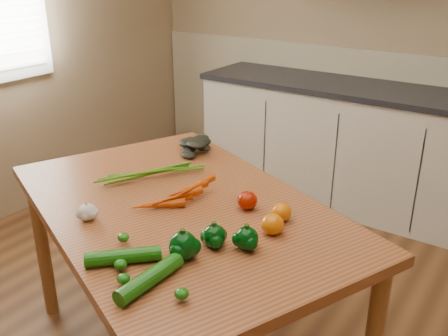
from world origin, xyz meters
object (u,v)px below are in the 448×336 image
leafy_greens (196,143)px  pepper_c (183,246)px  carrot_bunch (169,186)px  tomato_b (281,212)px  tomato_a (247,200)px  zucchini_b (123,257)px  pepper_a (214,236)px  table (179,223)px  zucchini_a (150,278)px  garlic_bulb (87,212)px  pepper_b (247,239)px  tomato_c (272,224)px

leafy_greens → pepper_c: (0.55, -0.79, -0.01)m
carrot_bunch → pepper_c: size_ratio=2.98×
pepper_c → tomato_b: bearing=70.9°
carrot_bunch → tomato_a: 0.34m
zucchini_b → carrot_bunch: bearing=113.6°
pepper_a → zucchini_b: (-0.18, -0.25, -0.02)m
table → zucchini_a: (0.27, -0.47, 0.12)m
table → pepper_a: 0.38m
garlic_bulb → tomato_b: (0.60, 0.40, 0.00)m
table → tomato_b: (0.40, 0.11, 0.12)m
tomato_a → zucchini_a: 0.59m
table → leafy_greens: bearing=143.5°
carrot_bunch → pepper_a: 0.45m
tomato_b → zucchini_a: tomato_b is taller
carrot_bunch → zucchini_b: 0.52m
carrot_bunch → zucchini_b: bearing=-43.0°
zucchini_b → pepper_a: bearing=53.7°
table → leafy_greens: 0.58m
table → pepper_c: (0.26, -0.30, 0.14)m
pepper_b → zucchini_b: 0.41m
table → tomato_c: size_ratio=21.52×
tomato_a → tomato_b: (0.15, -0.01, -0.00)m
leafy_greens → table: bearing=-59.8°
table → zucchini_a: 0.56m
pepper_a → tomato_a: (-0.05, 0.30, -0.00)m
tomato_a → tomato_b: size_ratio=1.05×
pepper_a → tomato_c: size_ratio=0.98×
pepper_a → zucchini_b: 0.31m
zucchini_a → pepper_c: bearing=93.5°
tomato_a → pepper_b: bearing=-58.6°
leafy_greens → pepper_a: leafy_greens is taller
tomato_b → table: bearing=-165.0°
carrot_bunch → zucchini_a: carrot_bunch is taller
pepper_c → table: bearing=131.6°
leafy_greens → zucchini_a: size_ratio=0.86×
leafy_greens → zucchini_a: leafy_greens is taller
garlic_bulb → pepper_b: pepper_b is taller
leafy_greens → tomato_b: leafy_greens is taller
garlic_bulb → tomato_b: bearing=33.8°
garlic_bulb → pepper_c: bearing=-0.5°
pepper_c → tomato_c: (0.16, 0.30, -0.01)m
pepper_a → zucchini_a: 0.29m
pepper_c → zucchini_a: (0.01, -0.17, -0.02)m
pepper_b → zucchini_b: (-0.28, -0.29, -0.02)m
pepper_b → tomato_a: 0.29m
leafy_greens → garlic_bulb: bearing=-83.7°
leafy_greens → pepper_a: size_ratio=2.68×
carrot_bunch → tomato_c: same height
pepper_c → tomato_b: size_ratio=1.25×
zucchini_b → leafy_greens: bearing=114.0°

